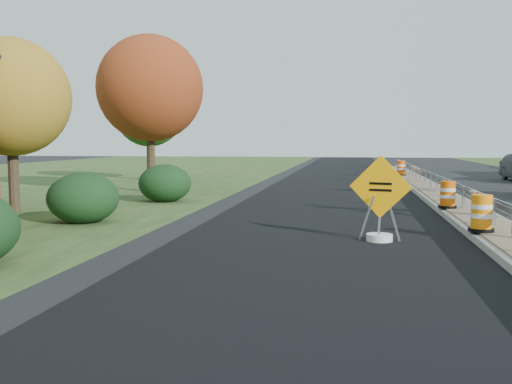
% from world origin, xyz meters
% --- Properties ---
extents(ground, '(140.00, 140.00, 0.00)m').
position_xyz_m(ground, '(0.00, 0.00, 0.00)').
color(ground, black).
rests_on(ground, ground).
extents(milled_overlay, '(7.20, 120.00, 0.01)m').
position_xyz_m(milled_overlay, '(-4.40, 10.00, 0.01)').
color(milled_overlay, black).
rests_on(milled_overlay, ground).
extents(median, '(1.60, 55.00, 0.23)m').
position_xyz_m(median, '(0.00, 8.00, 0.11)').
color(median, gray).
rests_on(median, ground).
extents(guardrail, '(0.10, 46.15, 0.72)m').
position_xyz_m(guardrail, '(0.00, 9.00, 0.73)').
color(guardrail, silver).
rests_on(guardrail, median).
extents(hedge_mid, '(2.09, 2.09, 1.52)m').
position_xyz_m(hedge_mid, '(-11.50, 0.00, 0.76)').
color(hedge_mid, black).
rests_on(hedge_mid, ground).
extents(hedge_north, '(2.09, 2.09, 1.52)m').
position_xyz_m(hedge_north, '(-11.00, 6.00, 0.76)').
color(hedge_north, black).
rests_on(hedge_north, ground).
extents(tree_near_yellow, '(3.96, 3.96, 5.88)m').
position_xyz_m(tree_near_yellow, '(-15.00, 2.00, 3.89)').
color(tree_near_yellow, '#473523').
rests_on(tree_near_yellow, ground).
extents(tree_near_red, '(4.95, 4.95, 7.35)m').
position_xyz_m(tree_near_red, '(-13.00, 10.00, 4.86)').
color(tree_near_red, '#473523').
rests_on(tree_near_red, ground).
extents(tree_near_back, '(4.29, 4.29, 6.37)m').
position_xyz_m(tree_near_back, '(-16.00, 18.00, 4.21)').
color(tree_near_back, '#473523').
rests_on(tree_near_back, ground).
extents(caution_sign, '(1.47, 0.63, 2.09)m').
position_xyz_m(caution_sign, '(-3.00, -1.68, 0.53)').
color(caution_sign, white).
rests_on(caution_sign, ground).
extents(barrel_median_near, '(0.61, 0.61, 0.90)m').
position_xyz_m(barrel_median_near, '(-0.55, -1.17, 0.66)').
color(barrel_median_near, black).
rests_on(barrel_median_near, median).
extents(barrel_median_mid, '(0.61, 0.61, 0.89)m').
position_xyz_m(barrel_median_mid, '(-0.55, 3.80, 0.66)').
color(barrel_median_mid, black).
rests_on(barrel_median_mid, median).
extents(barrel_median_far, '(0.64, 0.64, 0.94)m').
position_xyz_m(barrel_median_far, '(-0.55, 21.79, 0.68)').
color(barrel_median_far, black).
rests_on(barrel_median_far, median).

